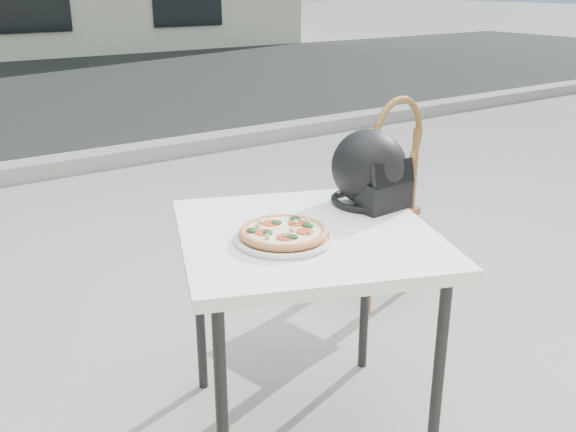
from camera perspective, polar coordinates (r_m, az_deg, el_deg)
ground at (r=2.83m, az=1.05°, el=-9.65°), size 80.00×80.00×0.00m
curb at (r=5.36m, az=-18.16°, el=4.58°), size 30.00×0.25×0.12m
cafe_table_main at (r=1.93m, az=1.69°, el=-3.07°), size 0.97×0.97×0.71m
plate at (r=1.83m, az=-0.39°, el=-1.96°), size 0.30×0.30×0.02m
pizza at (r=1.82m, az=-0.39°, el=-1.39°), size 0.29×0.29×0.03m
helmet at (r=2.12m, az=7.32°, el=3.93°), size 0.25×0.26×0.25m
cafe_chair_main at (r=2.89m, az=8.00°, el=2.36°), size 0.43×0.43×0.96m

